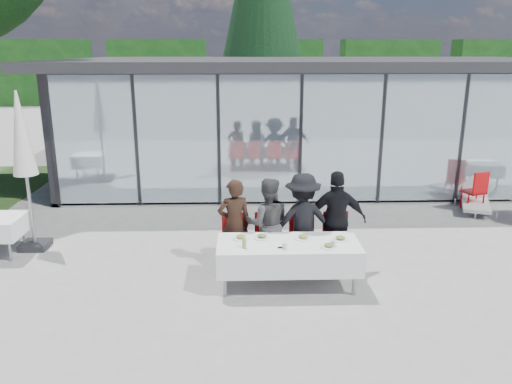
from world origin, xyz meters
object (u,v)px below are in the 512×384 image
diner_chair_c (302,238)px  folded_eyeglasses (282,247)px  spare_chair_b (476,189)px  lounger (476,199)px  dining_table (288,255)px  diner_b (268,223)px  plate_b (262,237)px  plate_a (241,237)px  plate_extra (329,246)px  juice_bottle (244,243)px  diner_a (234,224)px  diner_chair_b (268,238)px  diner_chair_d (336,237)px  market_umbrella (22,145)px  diner_d (337,220)px  diner_chair_a (235,238)px  plate_c (303,237)px  diner_c (302,221)px  plate_d (341,239)px

diner_chair_c → folded_eyeglasses: size_ratio=6.96×
spare_chair_b → lounger: bearing=60.7°
dining_table → spare_chair_b: spare_chair_b is taller
diner_b → spare_chair_b: bearing=-147.2°
diner_b → plate_b: (-0.12, -0.54, -0.03)m
plate_a → plate_extra: bearing=-16.8°
plate_a → juice_bottle: juice_bottle is taller
diner_a → juice_bottle: bearing=87.2°
diner_chair_b → plate_extra: size_ratio=3.44×
diner_a → plate_extra: diner_a is taller
diner_b → diner_chair_d: (1.19, -0.00, -0.27)m
spare_chair_b → market_umbrella: bearing=-168.1°
dining_table → diner_b: bearing=111.1°
market_umbrella → diner_d: bearing=-10.1°
diner_chair_a → diner_a: bearing=90.0°
plate_extra → folded_eyeglasses: bearing=179.4°
diner_d → plate_c: size_ratio=6.07×
plate_b → folded_eyeglasses: 0.52m
diner_c → plate_c: diner_c is taller
diner_b → lounger: bearing=-146.5°
diner_b → lounger: diner_b is taller
diner_a → juice_bottle: diner_a is taller
folded_eyeglasses → diner_a: bearing=127.6°
diner_chair_a → diner_c: diner_c is taller
diner_d → spare_chair_b: bearing=-137.2°
diner_c → juice_bottle: (-1.01, -0.96, -0.02)m
diner_chair_b → diner_chair_d: same height
diner_a → market_umbrella: (-3.86, 1.00, 1.21)m
diner_d → plate_extra: 1.02m
diner_chair_d → plate_c: diner_chair_d is taller
diner_chair_c → diner_d: (0.59, 0.00, 0.32)m
diner_a → diner_d: (1.77, 0.00, 0.06)m
diner_chair_d → plate_c: bearing=-137.4°
diner_chair_d → lounger: (3.96, 3.14, -0.28)m
diner_d → market_umbrella: size_ratio=0.57×
diner_b → lounger: 6.06m
diner_chair_a → plate_a: size_ratio=3.44×
plate_a → plate_d: same height
diner_b → plate_d: 1.32m
dining_table → diner_a: 1.17m
diner_chair_d → plate_d: (-0.06, -0.68, 0.24)m
spare_chair_b → folded_eyeglasses: bearing=-141.0°
diner_chair_a → diner_d: (1.77, 0.00, 0.32)m
plate_a → folded_eyeglasses: size_ratio=2.02×
plate_b → juice_bottle: juice_bottle is taller
diner_d → plate_b: bearing=27.5°
diner_chair_c → plate_d: (0.53, -0.68, 0.24)m
dining_table → spare_chair_b: size_ratio=2.32×
diner_d → plate_d: diner_d is taller
diner_c → juice_bottle: size_ratio=10.93×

